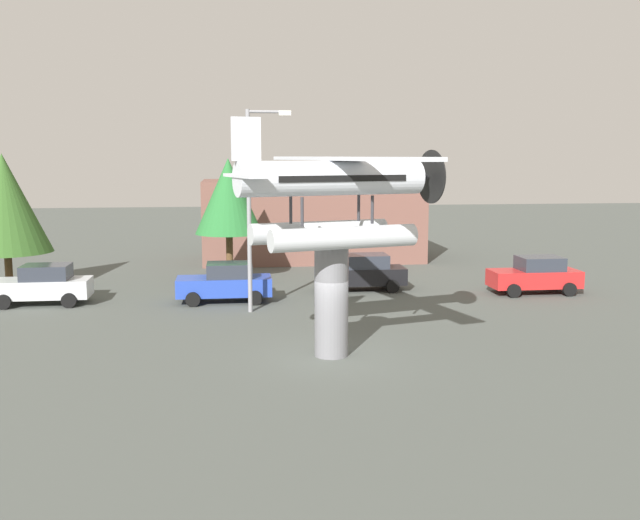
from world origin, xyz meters
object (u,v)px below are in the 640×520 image
Objects in this scene: display_pedestal at (331,301)px; car_distant_red at (535,275)px; tree_west at (5,203)px; car_far_black at (363,272)px; floatplane_monument at (335,193)px; car_near_silver at (42,285)px; storefront_building at (311,220)px; tree_east at (229,196)px; car_mid_blue at (226,282)px; streetlight_primary at (253,197)px.

display_pedestal is 14.58m from car_distant_red.
car_far_black is at bearing -7.22° from tree_west.
car_distant_red is at bearing 24.84° from floatplane_monument.
car_near_silver is (-11.61, 9.59, -4.43)m from floatplane_monument.
storefront_building is (1.80, 22.00, 0.67)m from display_pedestal.
tree_east is at bearing -20.85° from car_distant_red.
floatplane_monument is at bearing 111.57° from car_mid_blue.
floatplane_monument is 2.46× the size of car_far_black.
storefront_building is at bearing -53.55° from car_distant_red.
car_near_silver is at bearing 6.13° from car_far_black.
tree_east is at bearing 8.19° from tree_west.
display_pedestal is 15.01m from car_near_silver.
storefront_building is at bearing -83.10° from car_far_black.
car_mid_blue is at bearing -91.82° from tree_east.
car_near_silver is 0.66× the size of tree_east.
tree_east is at bearing -125.70° from storefront_building.
tree_west is (-25.09, 3.96, 3.34)m from car_distant_red.
streetlight_primary is 13.36m from tree_west.
car_far_black is (2.98, 11.15, -4.43)m from floatplane_monument.
car_near_silver is 0.31× the size of storefront_building.
car_distant_red is (11.11, 9.40, -0.94)m from display_pedestal.
display_pedestal is 3.49m from floatplane_monument.
car_far_black is 0.50× the size of streetlight_primary.
tree_east is at bearing 87.43° from floatplane_monument.
display_pedestal is 11.65m from car_far_black.
display_pedestal is at bearing 110.82° from car_mid_blue.
tree_west is at bearing -8.96° from car_distant_red.
display_pedestal reaches higher than car_near_silver.
car_distant_red is at bearing 10.28° from streetlight_primary.
tree_east is (-3.44, 14.85, -0.92)m from floatplane_monument.
tree_east is (-3.31, 14.89, 2.57)m from display_pedestal.
tree_east reaches higher than car_near_silver.
car_mid_blue is 13.95m from storefront_building.
car_mid_blue is at bearing -112.45° from storefront_building.
car_distant_red is 0.66× the size of tree_east.
display_pedestal is 22.08m from storefront_building.
streetlight_primary reaches higher than car_distant_red.
storefront_building is (13.28, 12.38, 1.61)m from car_near_silver.
display_pedestal is 0.35× the size of floatplane_monument.
car_far_black is at bearing 74.49° from display_pedestal.
display_pedestal is at bearing 40.23° from car_distant_red.
car_mid_blue is (-3.62, 9.16, -4.43)m from floatplane_monument.
storefront_building is 2.03× the size of tree_west.
car_far_black is at bearing -173.87° from car_near_silver.
streetlight_primary is at bearing -82.48° from tree_east.
storefront_building is at bearing 85.33° from display_pedestal.
car_distant_red is 0.31× the size of storefront_building.
car_distant_red is (8.00, -1.79, 0.00)m from car_far_black.
display_pedestal is 0.87× the size of car_near_silver.
car_near_silver is 0.64× the size of tree_west.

